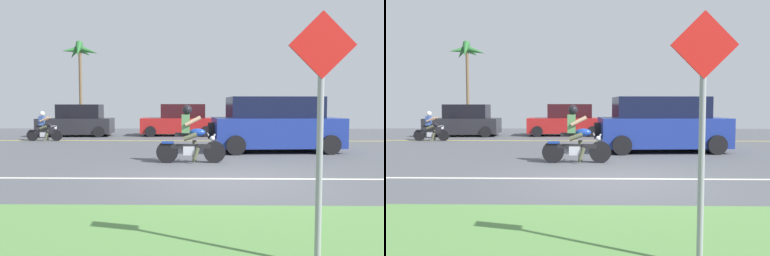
# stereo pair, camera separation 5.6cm
# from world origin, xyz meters

# --- Properties ---
(ground) EXTENTS (56.00, 30.00, 0.04)m
(ground) POSITION_xyz_m (0.00, 3.00, -0.02)
(ground) COLOR #4C4F54
(lane_line_near) EXTENTS (50.40, 0.12, 0.01)m
(lane_line_near) POSITION_xyz_m (0.00, 0.17, 0.00)
(lane_line_near) COLOR silver
(lane_line_near) RESTS_ON ground
(lane_line_far) EXTENTS (50.40, 0.12, 0.01)m
(lane_line_far) POSITION_xyz_m (0.00, 8.90, 0.00)
(lane_line_far) COLOR yellow
(lane_line_far) RESTS_ON ground
(motorcyclist) EXTENTS (1.93, 0.63, 1.61)m
(motorcyclist) POSITION_xyz_m (-0.91, 2.41, 0.68)
(motorcyclist) COLOR black
(motorcyclist) RESTS_ON ground
(suv_nearby) EXTENTS (4.61, 2.42, 1.90)m
(suv_nearby) POSITION_xyz_m (1.98, 5.15, 0.92)
(suv_nearby) COLOR navy
(suv_nearby) RESTS_ON ground
(parked_car_0) EXTENTS (3.86, 2.07, 1.66)m
(parked_car_0) POSITION_xyz_m (-7.06, 11.44, 0.77)
(parked_car_0) COLOR #232328
(parked_car_0) RESTS_ON ground
(parked_car_1) EXTENTS (4.01, 1.91, 1.68)m
(parked_car_1) POSITION_xyz_m (-1.68, 11.84, 0.78)
(parked_car_1) COLOR #AD1E1E
(parked_car_1) RESTS_ON ground
(palm_tree_0) EXTENTS (2.34, 2.44, 5.79)m
(palm_tree_0) POSITION_xyz_m (-8.44, 16.27, 4.87)
(palm_tree_0) COLOR brown
(palm_tree_0) RESTS_ON ground
(motorcyclist_distant) EXTENTS (1.62, 0.53, 1.35)m
(motorcyclist_distant) POSITION_xyz_m (-7.70, 8.74, 0.57)
(motorcyclist_distant) COLOR black
(motorcyclist_distant) RESTS_ON ground
(street_sign) EXTENTS (0.62, 0.06, 2.46)m
(street_sign) POSITION_xyz_m (0.47, -4.33, 1.50)
(street_sign) COLOR gray
(street_sign) RESTS_ON ground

